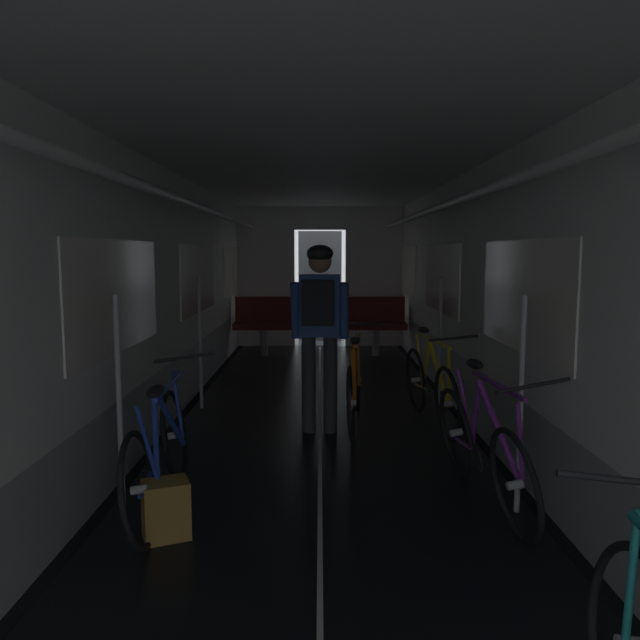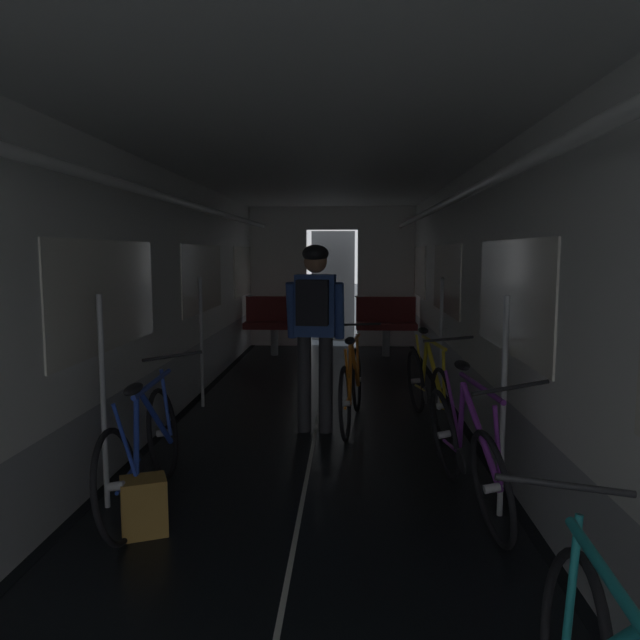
{
  "view_description": "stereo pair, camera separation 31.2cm",
  "coord_description": "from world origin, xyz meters",
  "px_view_note": "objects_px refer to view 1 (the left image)",
  "views": [
    {
      "loc": [
        -0.0,
        -1.64,
        1.67
      ],
      "look_at": [
        0.0,
        4.7,
        0.95
      ],
      "focal_mm": 34.0,
      "sensor_mm": 36.0,
      "label": 1
    },
    {
      "loc": [
        0.31,
        -1.63,
        1.67
      ],
      "look_at": [
        0.0,
        4.7,
        0.95
      ],
      "focal_mm": 34.0,
      "sensor_mm": 36.0,
      "label": 2
    }
  ],
  "objects_px": {
    "bench_seat_far_right": "(375,320)",
    "bicycle_yellow": "(430,386)",
    "bicycle_blue": "(160,452)",
    "person_cyclist_aisle": "(319,318)",
    "bench_seat_far_left": "(264,320)",
    "bicycle_purple": "(483,448)",
    "bicycle_orange_in_aisle": "(355,385)",
    "backpack_on_floor": "(166,510)"
  },
  "relations": [
    {
      "from": "bicycle_purple",
      "to": "bicycle_yellow",
      "type": "bearing_deg",
      "value": 90.32
    },
    {
      "from": "bicycle_yellow",
      "to": "bicycle_blue",
      "type": "bearing_deg",
      "value": -137.35
    },
    {
      "from": "person_cyclist_aisle",
      "to": "bench_seat_far_right",
      "type": "bearing_deg",
      "value": 78.0
    },
    {
      "from": "bicycle_purple",
      "to": "backpack_on_floor",
      "type": "relative_size",
      "value": 4.99
    },
    {
      "from": "bicycle_blue",
      "to": "bicycle_orange_in_aisle",
      "type": "xyz_separation_m",
      "value": [
        1.37,
        1.95,
        0.0
      ]
    },
    {
      "from": "bicycle_blue",
      "to": "person_cyclist_aisle",
      "type": "xyz_separation_m",
      "value": [
        1.03,
        1.69,
        0.69
      ]
    },
    {
      "from": "bench_seat_far_left",
      "to": "person_cyclist_aisle",
      "type": "height_order",
      "value": "person_cyclist_aisle"
    },
    {
      "from": "bench_seat_far_left",
      "to": "bicycle_orange_in_aisle",
      "type": "distance_m",
      "value": 4.18
    },
    {
      "from": "bench_seat_far_right",
      "to": "person_cyclist_aisle",
      "type": "xyz_separation_m",
      "value": [
        -0.9,
        -4.25,
        0.5
      ]
    },
    {
      "from": "bicycle_purple",
      "to": "backpack_on_floor",
      "type": "xyz_separation_m",
      "value": [
        -1.97,
        -0.49,
        -0.21
      ]
    },
    {
      "from": "bench_seat_far_left",
      "to": "bicycle_yellow",
      "type": "bearing_deg",
      "value": -63.84
    },
    {
      "from": "person_cyclist_aisle",
      "to": "backpack_on_floor",
      "type": "xyz_separation_m",
      "value": [
        -0.89,
        -2.08,
        -0.9
      ]
    },
    {
      "from": "bench_seat_far_right",
      "to": "person_cyclist_aisle",
      "type": "relative_size",
      "value": 0.57
    },
    {
      "from": "bicycle_purple",
      "to": "person_cyclist_aisle",
      "type": "distance_m",
      "value": 2.05
    },
    {
      "from": "bench_seat_far_right",
      "to": "person_cyclist_aisle",
      "type": "distance_m",
      "value": 4.37
    },
    {
      "from": "bicycle_purple",
      "to": "person_cyclist_aisle",
      "type": "bearing_deg",
      "value": 124.05
    },
    {
      "from": "bench_seat_far_right",
      "to": "bicycle_orange_in_aisle",
      "type": "relative_size",
      "value": 0.58
    },
    {
      "from": "bench_seat_far_left",
      "to": "bench_seat_far_right",
      "type": "bearing_deg",
      "value": 0.0
    },
    {
      "from": "bench_seat_far_right",
      "to": "bicycle_yellow",
      "type": "height_order",
      "value": "bench_seat_far_right"
    },
    {
      "from": "bicycle_blue",
      "to": "person_cyclist_aisle",
      "type": "distance_m",
      "value": 2.09
    },
    {
      "from": "bench_seat_far_right",
      "to": "backpack_on_floor",
      "type": "relative_size",
      "value": 2.89
    },
    {
      "from": "bicycle_purple",
      "to": "bicycle_blue",
      "type": "height_order",
      "value": "same"
    },
    {
      "from": "bench_seat_far_left",
      "to": "person_cyclist_aisle",
      "type": "bearing_deg",
      "value": -78.08
    },
    {
      "from": "bicycle_purple",
      "to": "bicycle_orange_in_aisle",
      "type": "distance_m",
      "value": 2.0
    },
    {
      "from": "bench_seat_far_left",
      "to": "bicycle_blue",
      "type": "distance_m",
      "value": 5.94
    },
    {
      "from": "bench_seat_far_left",
      "to": "bicycle_orange_in_aisle",
      "type": "height_order",
      "value": "bench_seat_far_left"
    },
    {
      "from": "bench_seat_far_right",
      "to": "bicycle_orange_in_aisle",
      "type": "distance_m",
      "value": 4.03
    },
    {
      "from": "bicycle_blue",
      "to": "bicycle_yellow",
      "type": "bearing_deg",
      "value": 42.65
    },
    {
      "from": "bicycle_yellow",
      "to": "bicycle_purple",
      "type": "height_order",
      "value": "bicycle_purple"
    },
    {
      "from": "bench_seat_far_right",
      "to": "bicycle_yellow",
      "type": "bearing_deg",
      "value": -87.63
    },
    {
      "from": "bicycle_orange_in_aisle",
      "to": "backpack_on_floor",
      "type": "relative_size",
      "value": 4.96
    },
    {
      "from": "bench_seat_far_right",
      "to": "bicycle_blue",
      "type": "bearing_deg",
      "value": -108.03
    },
    {
      "from": "bicycle_blue",
      "to": "backpack_on_floor",
      "type": "distance_m",
      "value": 0.47
    },
    {
      "from": "person_cyclist_aisle",
      "to": "bicycle_yellow",
      "type": "bearing_deg",
      "value": 13.0
    },
    {
      "from": "bench_seat_far_left",
      "to": "bicycle_orange_in_aisle",
      "type": "xyz_separation_m",
      "value": [
        1.24,
        -3.99,
        -0.18
      ]
    },
    {
      "from": "bicycle_blue",
      "to": "bicycle_orange_in_aisle",
      "type": "relative_size",
      "value": 1.0
    },
    {
      "from": "bicycle_yellow",
      "to": "person_cyclist_aisle",
      "type": "xyz_separation_m",
      "value": [
        -1.07,
        -0.25,
        0.69
      ]
    },
    {
      "from": "person_cyclist_aisle",
      "to": "backpack_on_floor",
      "type": "relative_size",
      "value": 5.09
    },
    {
      "from": "bench_seat_far_left",
      "to": "bench_seat_far_right",
      "type": "xyz_separation_m",
      "value": [
        1.8,
        0.0,
        0.0
      ]
    },
    {
      "from": "bicycle_purple",
      "to": "person_cyclist_aisle",
      "type": "xyz_separation_m",
      "value": [
        -1.08,
        1.6,
        0.69
      ]
    },
    {
      "from": "bicycle_purple",
      "to": "bicycle_blue",
      "type": "relative_size",
      "value": 1.0
    },
    {
      "from": "bicycle_orange_in_aisle",
      "to": "backpack_on_floor",
      "type": "bearing_deg",
      "value": -117.72
    }
  ]
}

